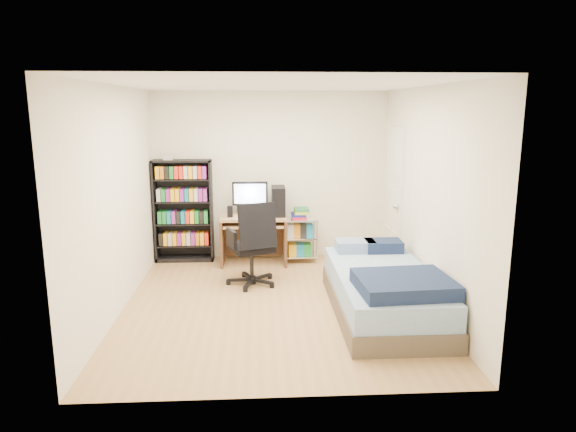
{
  "coord_description": "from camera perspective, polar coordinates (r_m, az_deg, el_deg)",
  "views": [
    {
      "loc": [
        -0.18,
        -5.69,
        2.26
      ],
      "look_at": [
        0.17,
        0.4,
        0.97
      ],
      "focal_mm": 32.0,
      "sensor_mm": 36.0,
      "label": 1
    }
  ],
  "objects": [
    {
      "name": "room",
      "position": [
        5.78,
        -1.44,
        1.91
      ],
      "size": [
        3.58,
        4.08,
        2.58
      ],
      "color": "tan",
      "rests_on": "ground"
    },
    {
      "name": "media_shelf",
      "position": [
        7.75,
        -11.54,
        0.71
      ],
      "size": [
        0.85,
        0.28,
        1.58
      ],
      "color": "black",
      "rests_on": "room"
    },
    {
      "name": "bed",
      "position": [
        5.85,
        10.63,
        -8.11
      ],
      "size": [
        1.08,
        2.16,
        0.62
      ],
      "color": "brown",
      "rests_on": "room"
    },
    {
      "name": "computer_desk",
      "position": [
        7.52,
        -3.12,
        -0.42
      ],
      "size": [
        0.96,
        0.55,
        1.2
      ],
      "color": "#A98057",
      "rests_on": "room"
    },
    {
      "name": "door",
      "position": [
        7.39,
        11.71,
        1.91
      ],
      "size": [
        0.12,
        0.8,
        2.0
      ],
      "color": "white",
      "rests_on": "room"
    },
    {
      "name": "wire_cart",
      "position": [
        7.6,
        1.32,
        -1.21
      ],
      "size": [
        0.51,
        0.37,
        0.81
      ],
      "rotation": [
        0.0,
        0.0,
        0.03
      ],
      "color": "silver",
      "rests_on": "room"
    },
    {
      "name": "office_chair",
      "position": [
        6.64,
        -3.92,
        -4.76
      ],
      "size": [
        0.85,
        0.85,
        1.11
      ],
      "rotation": [
        0.0,
        0.0,
        0.37
      ],
      "color": "black",
      "rests_on": "room"
    }
  ]
}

